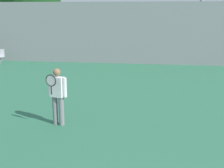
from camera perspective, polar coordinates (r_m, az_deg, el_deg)
tennis_player at (r=8.39m, az=-9.95°, el=-1.74°), size 0.55×0.47×1.54m
back_fence at (r=18.10m, az=8.41°, el=9.13°), size 34.66×0.06×3.54m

